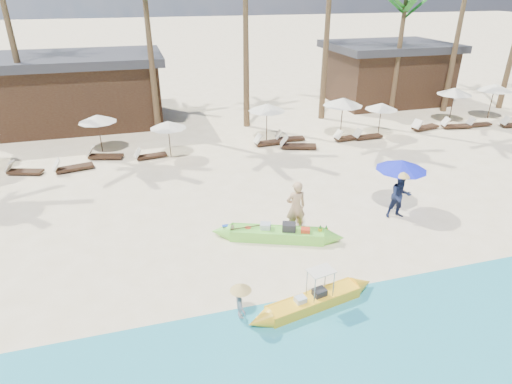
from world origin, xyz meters
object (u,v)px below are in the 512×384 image
object	(u,v)px
yellow_canoe	(314,301)
green_canoe	(277,234)
tourist	(296,207)
blue_umbrella	(402,165)

from	to	relation	value
yellow_canoe	green_canoe	bearing A→B (deg)	76.91
tourist	blue_umbrella	distance (m)	4.63
green_canoe	yellow_canoe	world-z (taller)	yellow_canoe
green_canoe	blue_umbrella	xyz separation A→B (m)	(5.30, 0.91, 1.67)
tourist	blue_umbrella	xyz separation A→B (m)	(4.50, 0.57, 0.90)
green_canoe	tourist	world-z (taller)	tourist
green_canoe	blue_umbrella	size ratio (longest dim) A/B	2.38
green_canoe	yellow_canoe	xyz separation A→B (m)	(-0.12, -3.61, -0.03)
green_canoe	yellow_canoe	distance (m)	3.61
green_canoe	tourist	bearing A→B (deg)	44.21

